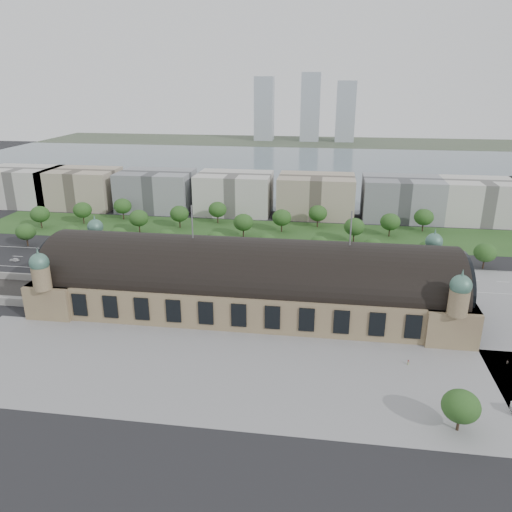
# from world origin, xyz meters

# --- Properties ---
(ground) EXTENTS (900.00, 900.00, 0.00)m
(ground) POSITION_xyz_m (0.00, 0.00, 0.00)
(ground) COLOR black
(ground) RESTS_ON ground
(station) EXTENTS (150.00, 48.40, 44.30)m
(station) POSITION_xyz_m (0.00, 0.00, 10.28)
(station) COLOR #887854
(station) RESTS_ON ground
(plaza_south) EXTENTS (190.00, 48.00, 0.12)m
(plaza_south) POSITION_xyz_m (10.00, -44.00, 0.00)
(plaza_south) COLOR gray
(plaza_south) RESTS_ON ground
(road_slab) EXTENTS (260.00, 26.00, 0.10)m
(road_slab) POSITION_xyz_m (-20.00, 38.00, 0.00)
(road_slab) COLOR black
(road_slab) RESTS_ON ground
(grass_belt) EXTENTS (300.00, 45.00, 0.10)m
(grass_belt) POSITION_xyz_m (-15.00, 93.00, 0.00)
(grass_belt) COLOR #2A5020
(grass_belt) RESTS_ON ground
(petrol_station) EXTENTS (14.00, 13.00, 5.05)m
(petrol_station) POSITION_xyz_m (-53.91, 65.28, 2.95)
(petrol_station) COLOR orange
(petrol_station) RESTS_ON ground
(lake) EXTENTS (700.00, 320.00, 0.08)m
(lake) POSITION_xyz_m (0.00, 298.00, 0.00)
(lake) COLOR slate
(lake) RESTS_ON ground
(far_shore) EXTENTS (700.00, 120.00, 0.14)m
(far_shore) POSITION_xyz_m (0.00, 498.00, 0.00)
(far_shore) COLOR #44513D
(far_shore) RESTS_ON ground
(far_tower_left) EXTENTS (24.00, 24.00, 80.00)m
(far_tower_left) POSITION_xyz_m (-60.00, 508.00, 40.00)
(far_tower_left) COLOR #9EA8B2
(far_tower_left) RESTS_ON ground
(far_tower_mid) EXTENTS (24.00, 24.00, 85.00)m
(far_tower_mid) POSITION_xyz_m (0.00, 508.00, 42.50)
(far_tower_mid) COLOR #9EA8B2
(far_tower_mid) RESTS_ON ground
(far_tower_right) EXTENTS (24.00, 24.00, 75.00)m
(far_tower_right) POSITION_xyz_m (45.00, 508.00, 37.50)
(far_tower_right) COLOR #9EA8B2
(far_tower_right) RESTS_ON ground
(office_0) EXTENTS (45.00, 32.00, 24.00)m
(office_0) POSITION_xyz_m (-170.00, 133.00, 12.00)
(office_0) COLOR #BBB8B1
(office_0) RESTS_ON ground
(office_1) EXTENTS (45.00, 32.00, 24.00)m
(office_1) POSITION_xyz_m (-130.00, 133.00, 12.00)
(office_1) COLOR tan
(office_1) RESTS_ON ground
(office_2) EXTENTS (45.00, 32.00, 24.00)m
(office_2) POSITION_xyz_m (-80.00, 133.00, 12.00)
(office_2) COLOR gray
(office_2) RESTS_ON ground
(office_3) EXTENTS (45.00, 32.00, 24.00)m
(office_3) POSITION_xyz_m (-30.00, 133.00, 12.00)
(office_3) COLOR #BBB8B1
(office_3) RESTS_ON ground
(office_4) EXTENTS (45.00, 32.00, 24.00)m
(office_4) POSITION_xyz_m (20.00, 133.00, 12.00)
(office_4) COLOR tan
(office_4) RESTS_ON ground
(office_5) EXTENTS (45.00, 32.00, 24.00)m
(office_5) POSITION_xyz_m (70.00, 133.00, 12.00)
(office_5) COLOR gray
(office_5) RESTS_ON ground
(office_6) EXTENTS (45.00, 32.00, 24.00)m
(office_6) POSITION_xyz_m (115.00, 133.00, 12.00)
(office_6) COLOR #BBB8B1
(office_6) RESTS_ON ground
(tree_row_0) EXTENTS (9.60, 9.60, 11.52)m
(tree_row_0) POSITION_xyz_m (-120.00, 53.00, 7.43)
(tree_row_0) COLOR #2D2116
(tree_row_0) RESTS_ON ground
(tree_row_1) EXTENTS (9.60, 9.60, 11.52)m
(tree_row_1) POSITION_xyz_m (-96.00, 53.00, 7.43)
(tree_row_1) COLOR #2D2116
(tree_row_1) RESTS_ON ground
(tree_row_2) EXTENTS (9.60, 9.60, 11.52)m
(tree_row_2) POSITION_xyz_m (-72.00, 53.00, 7.43)
(tree_row_2) COLOR #2D2116
(tree_row_2) RESTS_ON ground
(tree_row_3) EXTENTS (9.60, 9.60, 11.52)m
(tree_row_3) POSITION_xyz_m (-48.00, 53.00, 7.43)
(tree_row_3) COLOR #2D2116
(tree_row_3) RESTS_ON ground
(tree_row_4) EXTENTS (9.60, 9.60, 11.52)m
(tree_row_4) POSITION_xyz_m (-24.00, 53.00, 7.43)
(tree_row_4) COLOR #2D2116
(tree_row_4) RESTS_ON ground
(tree_row_5) EXTENTS (9.60, 9.60, 11.52)m
(tree_row_5) POSITION_xyz_m (0.00, 53.00, 7.43)
(tree_row_5) COLOR #2D2116
(tree_row_5) RESTS_ON ground
(tree_row_6) EXTENTS (9.60, 9.60, 11.52)m
(tree_row_6) POSITION_xyz_m (24.00, 53.00, 7.43)
(tree_row_6) COLOR #2D2116
(tree_row_6) RESTS_ON ground
(tree_row_7) EXTENTS (9.60, 9.60, 11.52)m
(tree_row_7) POSITION_xyz_m (48.00, 53.00, 7.43)
(tree_row_7) COLOR #2D2116
(tree_row_7) RESTS_ON ground
(tree_row_8) EXTENTS (9.60, 9.60, 11.52)m
(tree_row_8) POSITION_xyz_m (72.00, 53.00, 7.43)
(tree_row_8) COLOR #2D2116
(tree_row_8) RESTS_ON ground
(tree_row_9) EXTENTS (9.60, 9.60, 11.52)m
(tree_row_9) POSITION_xyz_m (96.00, 53.00, 7.43)
(tree_row_9) COLOR #2D2116
(tree_row_9) RESTS_ON ground
(tree_belt_0) EXTENTS (10.40, 10.40, 12.48)m
(tree_belt_0) POSITION_xyz_m (-130.00, 83.00, 8.05)
(tree_belt_0) COLOR #2D2116
(tree_belt_0) RESTS_ON ground
(tree_belt_1) EXTENTS (10.40, 10.40, 12.48)m
(tree_belt_1) POSITION_xyz_m (-111.00, 95.00, 8.05)
(tree_belt_1) COLOR #2D2116
(tree_belt_1) RESTS_ON ground
(tree_belt_2) EXTENTS (10.40, 10.40, 12.48)m
(tree_belt_2) POSITION_xyz_m (-92.00, 107.00, 8.05)
(tree_belt_2) COLOR #2D2116
(tree_belt_2) RESTS_ON ground
(tree_belt_3) EXTENTS (10.40, 10.40, 12.48)m
(tree_belt_3) POSITION_xyz_m (-73.00, 83.00, 8.05)
(tree_belt_3) COLOR #2D2116
(tree_belt_3) RESTS_ON ground
(tree_belt_4) EXTENTS (10.40, 10.40, 12.48)m
(tree_belt_4) POSITION_xyz_m (-54.00, 95.00, 8.05)
(tree_belt_4) COLOR #2D2116
(tree_belt_4) RESTS_ON ground
(tree_belt_5) EXTENTS (10.40, 10.40, 12.48)m
(tree_belt_5) POSITION_xyz_m (-35.00, 107.00, 8.05)
(tree_belt_5) COLOR #2D2116
(tree_belt_5) RESTS_ON ground
(tree_belt_6) EXTENTS (10.40, 10.40, 12.48)m
(tree_belt_6) POSITION_xyz_m (-16.00, 83.00, 8.05)
(tree_belt_6) COLOR #2D2116
(tree_belt_6) RESTS_ON ground
(tree_belt_7) EXTENTS (10.40, 10.40, 12.48)m
(tree_belt_7) POSITION_xyz_m (3.00, 95.00, 8.05)
(tree_belt_7) COLOR #2D2116
(tree_belt_7) RESTS_ON ground
(tree_belt_8) EXTENTS (10.40, 10.40, 12.48)m
(tree_belt_8) POSITION_xyz_m (22.00, 107.00, 8.05)
(tree_belt_8) COLOR #2D2116
(tree_belt_8) RESTS_ON ground
(tree_belt_9) EXTENTS (10.40, 10.40, 12.48)m
(tree_belt_9) POSITION_xyz_m (41.00, 83.00, 8.05)
(tree_belt_9) COLOR #2D2116
(tree_belt_9) RESTS_ON ground
(tree_belt_10) EXTENTS (10.40, 10.40, 12.48)m
(tree_belt_10) POSITION_xyz_m (60.00, 95.00, 8.05)
(tree_belt_10) COLOR #2D2116
(tree_belt_10) RESTS_ON ground
(tree_belt_11) EXTENTS (10.40, 10.40, 12.48)m
(tree_belt_11) POSITION_xyz_m (79.00, 107.00, 8.05)
(tree_belt_11) COLOR #2D2116
(tree_belt_11) RESTS_ON ground
(tree_plaza_s) EXTENTS (9.00, 9.00, 10.64)m
(tree_plaza_s) POSITION_xyz_m (60.00, -60.00, 6.80)
(tree_plaza_s) COLOR #2D2116
(tree_plaza_s) RESTS_ON ground
(traffic_car_0) EXTENTS (4.59, 2.09, 1.53)m
(traffic_car_0) POSITION_xyz_m (-113.68, 31.87, 0.76)
(traffic_car_0) COLOR silver
(traffic_car_0) RESTS_ON ground
(traffic_car_1) EXTENTS (4.20, 1.65, 1.36)m
(traffic_car_1) POSITION_xyz_m (-72.30, 46.82, 0.68)
(traffic_car_1) COLOR gray
(traffic_car_1) RESTS_ON ground
(traffic_car_2) EXTENTS (4.76, 2.34, 1.30)m
(traffic_car_2) POSITION_xyz_m (-70.61, 36.39, 0.65)
(traffic_car_2) COLOR black
(traffic_car_2) RESTS_ON ground
(traffic_car_3) EXTENTS (5.73, 2.69, 1.62)m
(traffic_car_3) POSITION_xyz_m (-39.46, 38.80, 0.81)
(traffic_car_3) COLOR maroon
(traffic_car_3) RESTS_ON ground
(traffic_car_4) EXTENTS (4.57, 2.01, 1.53)m
(traffic_car_4) POSITION_xyz_m (-1.48, 30.41, 0.76)
(traffic_car_4) COLOR #1B1742
(traffic_car_4) RESTS_ON ground
(traffic_car_5) EXTENTS (4.45, 1.69, 1.45)m
(traffic_car_5) POSITION_xyz_m (30.42, 37.59, 0.73)
(traffic_car_5) COLOR slate
(traffic_car_5) RESTS_ON ground
(traffic_car_6) EXTENTS (4.73, 2.41, 1.28)m
(traffic_car_6) POSITION_xyz_m (78.47, 33.48, 0.64)
(traffic_car_6) COLOR silver
(traffic_car_6) RESTS_ON ground
(parked_car_0) EXTENTS (4.57, 3.69, 1.46)m
(parked_car_0) POSITION_xyz_m (-62.77, 25.00, 0.73)
(parked_car_0) COLOR black
(parked_car_0) RESTS_ON ground
(parked_car_1) EXTENTS (5.92, 5.20, 1.52)m
(parked_car_1) POSITION_xyz_m (-56.02, 21.00, 0.76)
(parked_car_1) COLOR maroon
(parked_car_1) RESTS_ON ground
(parked_car_2) EXTENTS (4.97, 3.39, 1.34)m
(parked_car_2) POSITION_xyz_m (-67.99, 25.00, 0.67)
(parked_car_2) COLOR #191C46
(parked_car_2) RESTS_ON ground
(parked_car_3) EXTENTS (4.86, 4.17, 1.58)m
(parked_car_3) POSITION_xyz_m (-49.86, 25.00, 0.79)
(parked_car_3) COLOR #55585C
(parked_car_3) RESTS_ON ground
(parked_car_4) EXTENTS (4.17, 2.88, 1.30)m
(parked_car_4) POSITION_xyz_m (-33.64, 25.00, 0.65)
(parked_car_4) COLOR silver
(parked_car_4) RESTS_ON ground
(parked_car_5) EXTENTS (5.80, 4.84, 1.47)m
(parked_car_5) POSITION_xyz_m (-30.96, 25.00, 0.74)
(parked_car_5) COLOR #94969C
(parked_car_5) RESTS_ON ground
(parked_car_6) EXTENTS (5.25, 4.24, 1.43)m
(parked_car_6) POSITION_xyz_m (-20.33, 21.00, 0.71)
(parked_car_6) COLOR black
(parked_car_6) RESTS_ON ground
(bus_west) EXTENTS (13.52, 3.51, 3.74)m
(bus_west) POSITION_xyz_m (-23.38, 29.77, 1.87)
(bus_west) COLOR red
(bus_west) RESTS_ON ground
(bus_mid) EXTENTS (12.55, 3.68, 3.45)m
(bus_mid) POSITION_xyz_m (-6.86, 27.00, 1.73)
(bus_mid) COLOR beige
(bus_mid) RESTS_ON ground
(bus_east) EXTENTS (12.17, 3.60, 3.35)m
(bus_east) POSITION_xyz_m (33.45, 31.00, 1.67)
(bus_east) COLOR #BDB7AF
(bus_east) RESTS_ON ground
(pedestrian_0) EXTENTS (0.84, 0.66, 1.52)m
(pedestrian_0) POSITION_xyz_m (52.44, -31.99, 0.76)
(pedestrian_0) COLOR gray
(pedestrian_0) RESTS_ON ground
(pedestrian_2) EXTENTS (0.47, 0.77, 1.55)m
(pedestrian_2) POSITION_xyz_m (81.31, -27.66, 0.77)
(pedestrian_2) COLOR gray
(pedestrian_2) RESTS_ON ground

